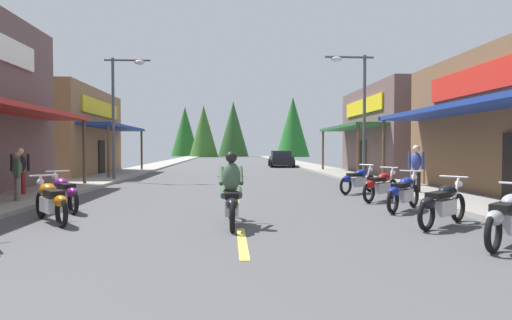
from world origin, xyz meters
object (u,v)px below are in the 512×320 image
Objects in this scene: motorcycle_parked_left_2 at (51,201)px; parked_car_curbside at (281,159)px; streetlamp_right at (357,99)px; motorcycle_parked_right_4 at (381,185)px; rider_cruising_lead at (231,195)px; motorcycle_parked_right_1 at (508,217)px; pedestrian_strolling at (20,169)px; motorcycle_parked_right_5 at (358,180)px; streetlamp_left at (120,101)px; motorcycle_parked_left_3 at (64,193)px; motorcycle_parked_right_3 at (403,192)px; pedestrian_browsing at (17,174)px; motorcycle_parked_right_2 at (443,203)px; pedestrian_waiting at (416,166)px.

parked_car_curbside is at bearing -55.87° from motorcycle_parked_left_2.
streetlamp_right reaches higher than parked_car_curbside.
rider_cruising_lead reaches higher than motorcycle_parked_right_4.
motorcycle_parked_right_1 is 13.74m from pedestrian_strolling.
streetlamp_right is 17.60m from parked_car_curbside.
streetlamp_right is 5.11m from motorcycle_parked_right_5.
motorcycle_parked_right_1 is at bearing -177.48° from parked_car_curbside.
motorcycle_parked_right_4 is at bearing -39.03° from streetlamp_left.
motorcycle_parked_right_1 is 29.01m from parked_car_curbside.
motorcycle_parked_right_4 is at bearing -117.55° from motorcycle_parked_left_3.
pedestrian_browsing reaches higher than motorcycle_parked_right_3.
motorcycle_parked_right_2 is (9.77, -12.31, -3.47)m from streetlamp_left.
streetlamp_left reaches higher than motorcycle_parked_left_2.
streetlamp_right is 3.49× the size of motorcycle_parked_right_4.
streetlamp_left reaches higher than pedestrian_browsing.
motorcycle_parked_right_2 and motorcycle_parked_right_3 have the same top height.
motorcycle_parked_right_5 is (9.97, -5.99, -3.47)m from streetlamp_left.
motorcycle_parked_right_3 is 0.97× the size of pedestrian_strolling.
streetlamp_left is 1.38× the size of parked_car_curbside.
motorcycle_parked_right_1 is at bearing 37.12° from pedestrian_waiting.
motorcycle_parked_right_1 is 5.91m from motorcycle_parked_right_4.
streetlamp_right reaches higher than pedestrian_strolling.
pedestrian_browsing is 0.36× the size of parked_car_curbside.
streetlamp_left reaches higher than motorcycle_parked_right_4.
motorcycle_parked_right_4 is (0.04, 5.91, 0.00)m from motorcycle_parked_right_1.
pedestrian_strolling reaches higher than motorcycle_parked_right_2.
rider_cruising_lead reaches higher than motorcycle_parked_right_2.
motorcycle_parked_left_3 is at bearing -25.55° from motorcycle_parked_left_2.
pedestrian_browsing is at bearing 112.60° from motorcycle_parked_right_1.
rider_cruising_lead is at bearing -0.50° from pedestrian_waiting.
streetlamp_left reaches higher than motorcycle_parked_right_3.
pedestrian_browsing is 0.93× the size of pedestrian_strolling.
rider_cruising_lead is 8.18m from pedestrian_waiting.
pedestrian_waiting is 13.31m from pedestrian_strolling.
pedestrian_browsing is at bearing 15.11° from motorcycle_parked_left_3.
pedestrian_strolling is at bearing 107.94° from motorcycle_parked_right_1.
motorcycle_parked_left_3 is (-8.84, 0.43, 0.00)m from motorcycle_parked_right_3.
motorcycle_parked_right_1 is at bearing -131.88° from motorcycle_parked_right_4.
motorcycle_parked_right_2 and motorcycle_parked_left_2 have the same top height.
motorcycle_parked_right_1 is at bearing -54.58° from streetlamp_left.
motorcycle_parked_right_3 is (-0.10, 3.91, 0.00)m from motorcycle_parked_right_1.
streetlamp_left reaches higher than parked_car_curbside.
motorcycle_parked_right_3 is 4.13m from motorcycle_parked_right_5.
motorcycle_parked_left_3 is at bearing 162.61° from parked_car_curbside.
motorcycle_parked_right_2 is 0.40× the size of parked_car_curbside.
motorcycle_parked_right_4 is 0.95× the size of motorcycle_parked_right_5.
motorcycle_parked_right_3 and motorcycle_parked_left_3 have the same top height.
streetlamp_right reaches higher than motorcycle_parked_right_5.
streetlamp_left is 10.34m from motorcycle_parked_left_3.
streetlamp_right is 13.64m from pedestrian_browsing.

